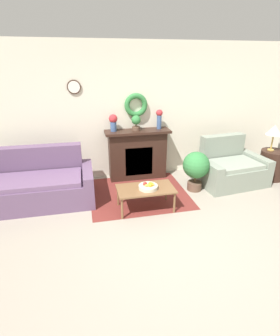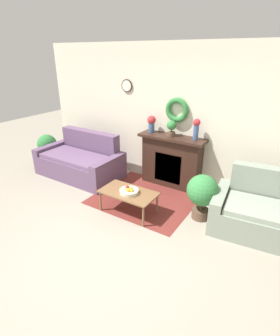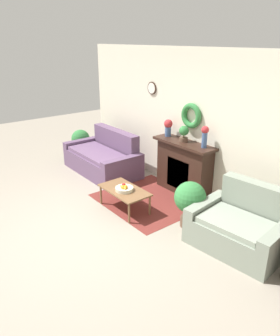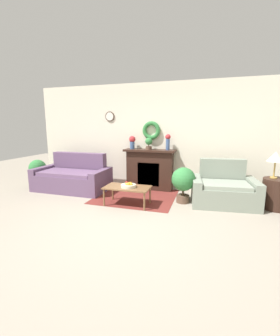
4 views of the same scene
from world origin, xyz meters
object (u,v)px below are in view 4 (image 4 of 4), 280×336
object	(u,v)px
loveseat_right	(223,189)
fruit_bowl	(129,185)
table_lamp	(276,157)
potted_plant_floor_by_couch	(38,170)
vase_on_mantel_left	(132,141)
vase_on_mantel_right	(168,141)
fireplace	(150,169)
potted_plant_floor_by_loveseat	(183,181)
coffee_table	(127,189)
couch_left	(73,177)
potted_plant_on_mantel	(149,143)
side_table_by_loveseat	(276,194)

from	to	relation	value
loveseat_right	fruit_bowl	distance (m)	2.01
table_lamp	potted_plant_floor_by_couch	size ratio (longest dim) A/B	0.73
vase_on_mantel_left	vase_on_mantel_right	world-z (taller)	vase_on_mantel_right
fireplace	potted_plant_floor_by_loveseat	size ratio (longest dim) A/B	1.71
fireplace	loveseat_right	bearing A→B (deg)	-19.77
loveseat_right	coffee_table	bearing A→B (deg)	-167.07
fireplace	vase_on_mantel_right	size ratio (longest dim) A/B	3.35
couch_left	potted_plant_floor_by_loveseat	distance (m)	2.85
couch_left	coffee_table	xyz separation A→B (m)	(1.74, -0.68, 0.03)
couch_left	table_lamp	distance (m)	4.63
loveseat_right	fruit_bowl	xyz separation A→B (m)	(-1.88, -0.70, 0.12)
couch_left	vase_on_mantel_left	bearing A→B (deg)	24.57
loveseat_right	vase_on_mantel_left	world-z (taller)	vase_on_mantel_left
loveseat_right	potted_plant_floor_by_couch	distance (m)	4.80
fireplace	fruit_bowl	world-z (taller)	fireplace
coffee_table	vase_on_mantel_right	world-z (taller)	vase_on_mantel_right
vase_on_mantel_right	potted_plant_floor_by_couch	size ratio (longest dim) A/B	0.54
potted_plant_floor_by_loveseat	potted_plant_on_mantel	bearing A→B (deg)	140.48
loveseat_right	table_lamp	size ratio (longest dim) A/B	2.65
fruit_bowl	vase_on_mantel_right	world-z (taller)	vase_on_mantel_right
potted_plant_on_mantel	potted_plant_floor_by_loveseat	size ratio (longest dim) A/B	0.39
fireplace	loveseat_right	distance (m)	1.90
coffee_table	potted_plant_on_mantel	xyz separation A→B (m)	(0.11, 1.29, 0.85)
coffee_table	side_table_by_loveseat	size ratio (longest dim) A/B	1.54
couch_left	coffee_table	world-z (taller)	couch_left
vase_on_mantel_right	potted_plant_on_mantel	world-z (taller)	vase_on_mantel_right
couch_left	potted_plant_floor_by_couch	world-z (taller)	couch_left
vase_on_mantel_right	potted_plant_floor_by_couch	distance (m)	3.62
loveseat_right	vase_on_mantel_right	xyz separation A→B (m)	(-1.32, 0.64, 0.96)
fireplace	table_lamp	bearing A→B (deg)	-12.74
side_table_by_loveseat	couch_left	bearing A→B (deg)	179.61
table_lamp	potted_plant_floor_by_loveseat	bearing A→B (deg)	-172.93
potted_plant_on_mantel	potted_plant_floor_by_couch	world-z (taller)	potted_plant_on_mantel
couch_left	vase_on_mantel_right	size ratio (longest dim) A/B	4.70
coffee_table	vase_on_mantel_right	size ratio (longest dim) A/B	2.40
fruit_bowl	potted_plant_on_mantel	size ratio (longest dim) A/B	1.04
table_lamp	potted_plant_on_mantel	bearing A→B (deg)	167.68
fruit_bowl	potted_plant_floor_by_loveseat	bearing A→B (deg)	26.08
side_table_by_loveseat	potted_plant_on_mantel	distance (m)	2.99
couch_left	loveseat_right	distance (m)	3.66
fruit_bowl	coffee_table	bearing A→B (deg)	142.91
side_table_by_loveseat	potted_plant_floor_by_couch	size ratio (longest dim) A/B	0.85
couch_left	loveseat_right	bearing A→B (deg)	0.14
loveseat_right	fireplace	bearing A→B (deg)	153.84
couch_left	coffee_table	size ratio (longest dim) A/B	1.96
vase_on_mantel_right	loveseat_right	bearing A→B (deg)	-25.98
vase_on_mantel_left	potted_plant_floor_by_couch	xyz separation A→B (m)	(-2.54, -0.58, -0.79)
couch_left	side_table_by_loveseat	size ratio (longest dim) A/B	3.02
side_table_by_loveseat	potted_plant_on_mantel	bearing A→B (deg)	166.94
loveseat_right	fruit_bowl	bearing A→B (deg)	-165.91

